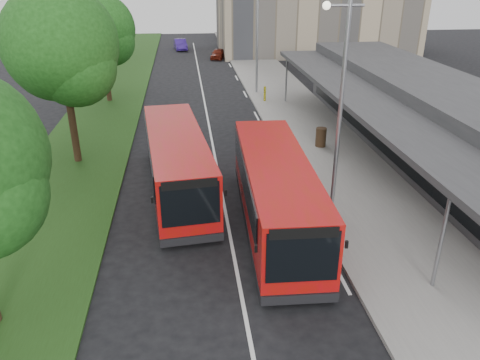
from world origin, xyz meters
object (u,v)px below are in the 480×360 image
Objects in this scene: litter_bin at (321,137)px; car_near at (218,54)px; tree_far at (102,33)px; bus_second at (177,163)px; bollard at (265,94)px; car_far at (180,44)px; lamp_post_near at (339,100)px; bus_main at (276,193)px; tree_mid at (62,52)px; lamp_post_far at (256,32)px.

litter_bin is 28.67m from car_near.
tree_far is 17.31m from bus_second.
bollard is 0.33× the size of car_near.
car_far is at bearing 77.20° from tree_far.
lamp_post_near reaches higher than car_far.
tree_far reaches higher than bollard.
bus_main is at bearing -65.90° from tree_far.
tree_mid reaches higher than bus_main.
car_far reaches higher than litter_bin.
car_far is (5.35, 23.55, -4.26)m from tree_far.
lamp_post_far is at bearing 4.87° from tree_far.
tree_mid is 12.02m from tree_far.
litter_bin is (1.73, -12.54, -4.05)m from lamp_post_far.
tree_far is at bearing -175.13° from lamp_post_far.
car_near is at bearing 60.91° from tree_far.
bus_second reaches higher than litter_bin.
lamp_post_near is 17.78m from bollard.
tree_mid is at bearing 141.01° from bus_main.
bollard is at bearing 60.52° from bus_second.
lamp_post_far is 21.00m from bus_main.
bollard is (-1.44, 9.85, 0.01)m from litter_bin.
car_far reaches higher than bollard.
lamp_post_near is 7.45m from bus_second.
bus_second is 3.05× the size of car_near.
bus_second is at bearing -113.58° from bollard.
lamp_post_far is at bearing -81.76° from car_far.
lamp_post_near is at bearing -90.00° from lamp_post_far.
tree_mid is 17.09m from lamp_post_far.
lamp_post_far is 13.29m from litter_bin.
bollard is (11.42, 10.26, -4.85)m from tree_mid.
car_far is at bearing 102.06° from litter_bin.
lamp_post_near is (11.13, -7.05, -0.81)m from tree_mid.
car_far is (0.23, 39.71, -0.76)m from bus_second.
bus_second is 9.49× the size of litter_bin.
bus_main reaches higher than bollard.
bus_second is at bearing 154.30° from lamp_post_near.
tree_mid is 0.87× the size of bus_main.
lamp_post_far reaches higher than car_near.
tree_mid reaches higher than litter_bin.
lamp_post_near is 4.09m from bus_main.
lamp_post_far is 2.51× the size of car_near.
bollard reaches higher than litter_bin.
tree_far is 11.17m from lamp_post_far.
lamp_post_near is 0.82× the size of bus_second.
bus_main reaches higher than bus_second.
tree_far is at bearing -104.26° from car_near.
car_near is (-2.03, 18.61, -0.13)m from bollard.
car_far is at bearing 103.49° from bollard.
litter_bin is at bearing 65.36° from bus_main.
bollard is at bearing -68.94° from car_near.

